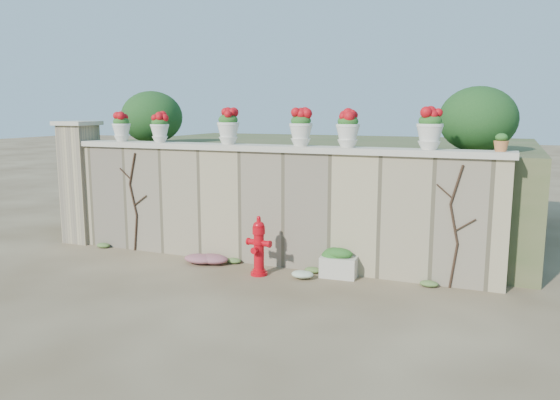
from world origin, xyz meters
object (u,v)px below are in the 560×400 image
at_px(fire_hydrant, 259,246).
at_px(urn_pot_0, 121,127).
at_px(planter_box, 339,264).
at_px(terracotta_pot, 501,143).

bearing_deg(fire_hydrant, urn_pot_0, 173.29).
height_order(fire_hydrant, urn_pot_0, urn_pot_0).
xyz_separation_m(planter_box, urn_pot_0, (-4.52, 0.35, 2.15)).
bearing_deg(urn_pot_0, terracotta_pot, 0.00).
bearing_deg(terracotta_pot, fire_hydrant, -168.21).
bearing_deg(fire_hydrant, planter_box, 23.92).
height_order(planter_box, urn_pot_0, urn_pot_0).
bearing_deg(urn_pot_0, planter_box, -4.42).
distance_m(fire_hydrant, urn_pot_0, 3.84).
xyz_separation_m(fire_hydrant, planter_box, (1.25, 0.40, -0.27)).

